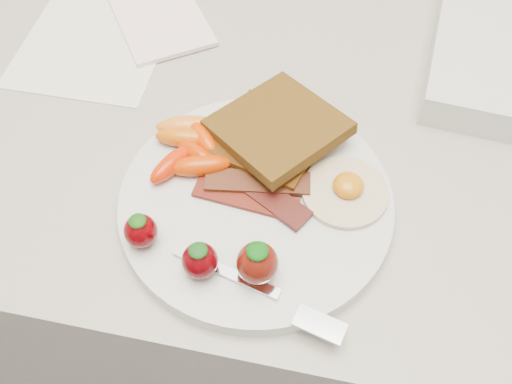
# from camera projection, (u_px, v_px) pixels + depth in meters

# --- Properties ---
(counter) EXTENTS (2.00, 0.60, 0.90)m
(counter) POSITION_uv_depth(u_px,v_px,m) (287.00, 280.00, 1.02)
(counter) COLOR gray
(counter) RESTS_ON ground
(plate) EXTENTS (0.27, 0.27, 0.02)m
(plate) POSITION_uv_depth(u_px,v_px,m) (256.00, 203.00, 0.57)
(plate) COLOR silver
(plate) RESTS_ON counter
(toast_lower) EXTENTS (0.12, 0.12, 0.01)m
(toast_lower) POSITION_uv_depth(u_px,v_px,m) (270.00, 140.00, 0.59)
(toast_lower) COLOR #412107
(toast_lower) RESTS_ON plate
(toast_upper) EXTENTS (0.16, 0.16, 0.03)m
(toast_upper) POSITION_uv_depth(u_px,v_px,m) (278.00, 127.00, 0.58)
(toast_upper) COLOR #452B10
(toast_upper) RESTS_ON toast_lower
(fried_egg) EXTENTS (0.11, 0.11, 0.02)m
(fried_egg) POSITION_uv_depth(u_px,v_px,m) (346.00, 190.00, 0.56)
(fried_egg) COLOR white
(fried_egg) RESTS_ON plate
(bacon_strips) EXTENTS (0.12, 0.07, 0.01)m
(bacon_strips) POSITION_uv_depth(u_px,v_px,m) (256.00, 191.00, 0.56)
(bacon_strips) COLOR #420508
(bacon_strips) RESTS_ON plate
(baby_carrots) EXTENTS (0.10, 0.10, 0.02)m
(baby_carrots) POSITION_uv_depth(u_px,v_px,m) (190.00, 146.00, 0.58)
(baby_carrots) COLOR #C85807
(baby_carrots) RESTS_ON plate
(strawberries) EXTENTS (0.14, 0.05, 0.05)m
(strawberries) POSITION_uv_depth(u_px,v_px,m) (210.00, 253.00, 0.50)
(strawberries) COLOR #550003
(strawberries) RESTS_ON plate
(fork) EXTENTS (0.17, 0.07, 0.00)m
(fork) POSITION_uv_depth(u_px,v_px,m) (267.00, 295.00, 0.50)
(fork) COLOR silver
(fork) RESTS_ON plate
(paper_sheet) EXTENTS (0.18, 0.23, 0.00)m
(paper_sheet) POSITION_uv_depth(u_px,v_px,m) (100.00, 33.00, 0.72)
(paper_sheet) COLOR silver
(paper_sheet) RESTS_ON counter
(notepad) EXTENTS (0.17, 0.18, 0.01)m
(notepad) POSITION_uv_depth(u_px,v_px,m) (160.00, 18.00, 0.73)
(notepad) COLOR white
(notepad) RESTS_ON paper_sheet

